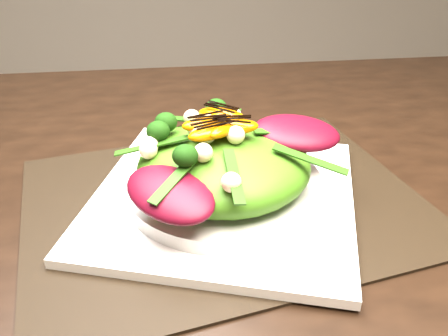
{
  "coord_description": "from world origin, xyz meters",
  "views": [
    {
      "loc": [
        -0.09,
        -0.5,
        1.06
      ],
      "look_at": [
        -0.03,
        -0.05,
        0.8
      ],
      "focal_mm": 38.0,
      "sensor_mm": 36.0,
      "label": 1
    }
  ],
  "objects": [
    {
      "name": "dining_table",
      "position": [
        0.0,
        0.0,
        0.73
      ],
      "size": [
        1.6,
        0.9,
        0.75
      ],
      "primitive_type": "cube",
      "color": "black",
      "rests_on": "floor"
    },
    {
      "name": "plate_base",
      "position": [
        -0.03,
        -0.05,
        0.76
      ],
      "size": [
        0.36,
        0.36,
        0.01
      ],
      "primitive_type": "cube",
      "rotation": [
        0.0,
        0.0,
        -0.31
      ],
      "color": "white",
      "rests_on": "placemat"
    },
    {
      "name": "macadamia_nut",
      "position": [
        -0.0,
        -0.07,
        0.84
      ],
      "size": [
        0.02,
        0.02,
        0.02
      ],
      "primitive_type": "sphere",
      "rotation": [
        0.0,
        0.0,
        -0.14
      ],
      "color": "beige",
      "rests_on": "lettuce_mound"
    },
    {
      "name": "orange_segment",
      "position": [
        -0.04,
        -0.04,
        0.84
      ],
      "size": [
        0.06,
        0.03,
        0.02
      ],
      "primitive_type": "ellipsoid",
      "rotation": [
        0.0,
        0.0,
        0.07
      ],
      "color": "#C75F03",
      "rests_on": "lettuce_mound"
    },
    {
      "name": "balsamic_drizzle",
      "position": [
        -0.04,
        -0.04,
        0.85
      ],
      "size": [
        0.05,
        0.01,
        0.0
      ],
      "primitive_type": "cube",
      "rotation": [
        0.0,
        0.0,
        0.07
      ],
      "color": "black",
      "rests_on": "orange_segment"
    },
    {
      "name": "radicchio_leaf",
      "position": [
        0.05,
        -0.03,
        0.83
      ],
      "size": [
        0.11,
        0.08,
        0.02
      ],
      "primitive_type": "ellipsoid",
      "rotation": [
        0.0,
        0.0,
        -0.12
      ],
      "color": "#470714",
      "rests_on": "lettuce_mound"
    },
    {
      "name": "lettuce_mound",
      "position": [
        -0.03,
        -0.05,
        0.8
      ],
      "size": [
        0.23,
        0.23,
        0.07
      ],
      "primitive_type": "ellipsoid",
      "rotation": [
        0.0,
        0.0,
        -0.21
      ],
      "color": "#407115",
      "rests_on": "salad_bowl"
    },
    {
      "name": "placemat",
      "position": [
        -0.03,
        -0.05,
        0.75
      ],
      "size": [
        0.5,
        0.42,
        0.0
      ],
      "primitive_type": "cube",
      "rotation": [
        0.0,
        0.0,
        0.2
      ],
      "color": "black",
      "rests_on": "dining_table"
    },
    {
      "name": "salad_bowl",
      "position": [
        -0.03,
        -0.05,
        0.77
      ],
      "size": [
        0.25,
        0.25,
        0.02
      ],
      "primitive_type": "cylinder",
      "rotation": [
        0.0,
        0.0,
        -0.1
      ],
      "color": "silver",
      "rests_on": "plate_base"
    },
    {
      "name": "broccoli_floret",
      "position": [
        -0.09,
        -0.0,
        0.84
      ],
      "size": [
        0.04,
        0.04,
        0.04
      ],
      "primitive_type": "sphere",
      "rotation": [
        0.0,
        0.0,
        -0.27
      ],
      "color": "black",
      "rests_on": "lettuce_mound"
    }
  ]
}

